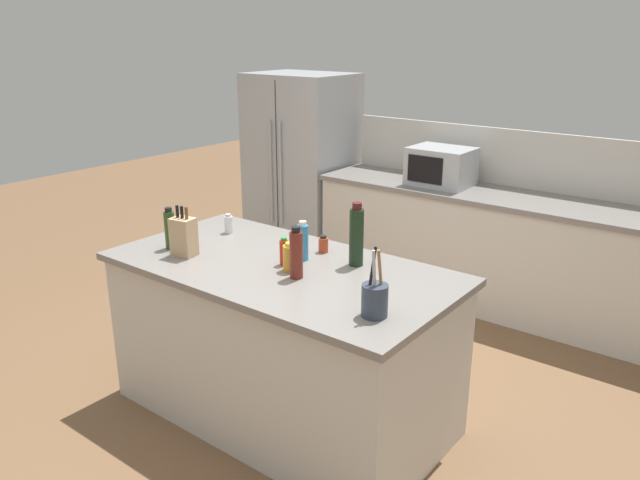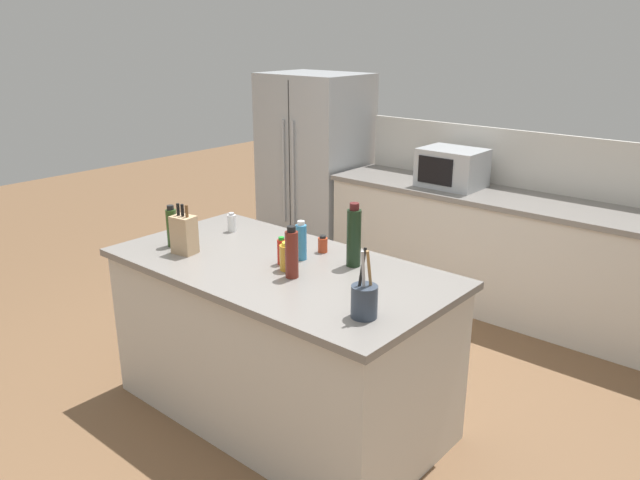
# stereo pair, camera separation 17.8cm
# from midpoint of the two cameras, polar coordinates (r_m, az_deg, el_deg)

# --- Properties ---
(ground_plane) EXTENTS (14.00, 14.00, 0.00)m
(ground_plane) POSITION_cam_midpoint_polar(r_m,az_deg,el_deg) (3.85, -4.68, -15.48)
(ground_plane) COLOR brown
(back_counter_run) EXTENTS (2.96, 0.66, 0.94)m
(back_counter_run) POSITION_cam_midpoint_polar(r_m,az_deg,el_deg) (5.18, 14.28, -0.88)
(back_counter_run) COLOR beige
(back_counter_run) RESTS_ON ground_plane
(wall_backsplash) EXTENTS (2.92, 0.03, 0.46)m
(wall_backsplash) POSITION_cam_midpoint_polar(r_m,az_deg,el_deg) (5.29, 16.29, 7.20)
(wall_backsplash) COLOR beige
(wall_backsplash) RESTS_ON back_counter_run
(kitchen_island) EXTENTS (1.94, 1.01, 0.94)m
(kitchen_island) POSITION_cam_midpoint_polar(r_m,az_deg,el_deg) (3.61, -4.88, -9.26)
(kitchen_island) COLOR beige
(kitchen_island) RESTS_ON ground_plane
(refrigerator) EXTENTS (0.95, 0.75, 1.77)m
(refrigerator) POSITION_cam_midpoint_polar(r_m,az_deg,el_deg) (6.13, -2.55, 6.72)
(refrigerator) COLOR #ADB2B7
(refrigerator) RESTS_ON ground_plane
(microwave) EXTENTS (0.50, 0.39, 0.31)m
(microwave) POSITION_cam_midpoint_polar(r_m,az_deg,el_deg) (5.21, 10.04, 6.64)
(microwave) COLOR #ADB2B7
(microwave) RESTS_ON back_counter_run
(knife_block) EXTENTS (0.14, 0.12, 0.29)m
(knife_block) POSITION_cam_midpoint_polar(r_m,az_deg,el_deg) (3.61, -13.75, 0.31)
(knife_block) COLOR tan
(knife_block) RESTS_ON kitchen_island
(utensil_crock) EXTENTS (0.12, 0.12, 0.32)m
(utensil_crock) POSITION_cam_midpoint_polar(r_m,az_deg,el_deg) (2.79, 3.19, -5.42)
(utensil_crock) COLOR #333D4C
(utensil_crock) RESTS_ON kitchen_island
(salt_shaker) EXTENTS (0.05, 0.05, 0.12)m
(salt_shaker) POSITION_cam_midpoint_polar(r_m,az_deg,el_deg) (3.97, -9.63, 1.43)
(salt_shaker) COLOR silver
(salt_shaker) RESTS_ON kitchen_island
(vinegar_bottle) EXTENTS (0.07, 0.07, 0.28)m
(vinegar_bottle) POSITION_cam_midpoint_polar(r_m,az_deg,el_deg) (3.19, -3.79, -1.29)
(vinegar_bottle) COLOR maroon
(vinegar_bottle) RESTS_ON kitchen_island
(dish_soap_bottle) EXTENTS (0.06, 0.06, 0.22)m
(dish_soap_bottle) POSITION_cam_midpoint_polar(r_m,az_deg,el_deg) (3.45, -3.06, -0.17)
(dish_soap_bottle) COLOR #3384BC
(dish_soap_bottle) RESTS_ON kitchen_island
(hot_sauce_bottle) EXTENTS (0.05, 0.05, 0.15)m
(hot_sauce_bottle) POSITION_cam_midpoint_polar(r_m,az_deg,el_deg) (3.39, -4.81, -1.11)
(hot_sauce_bottle) COLOR red
(hot_sauce_bottle) RESTS_ON kitchen_island
(spice_jar_paprika) EXTENTS (0.06, 0.06, 0.10)m
(spice_jar_paprika) POSITION_cam_midpoint_polar(r_m,az_deg,el_deg) (3.58, -1.12, -0.42)
(spice_jar_paprika) COLOR #B73D1E
(spice_jar_paprika) RESTS_ON kitchen_island
(wine_bottle) EXTENTS (0.08, 0.08, 0.35)m
(wine_bottle) POSITION_cam_midpoint_polar(r_m,az_deg,el_deg) (3.35, 1.83, 0.35)
(wine_bottle) COLOR black
(wine_bottle) RESTS_ON kitchen_island
(olive_oil_bottle) EXTENTS (0.06, 0.06, 0.25)m
(olive_oil_bottle) POSITION_cam_midpoint_polar(r_m,az_deg,el_deg) (3.74, -14.90, 0.94)
(olive_oil_bottle) COLOR #2D4C1E
(olive_oil_bottle) RESTS_ON kitchen_island
(honey_jar) EXTENTS (0.08, 0.08, 0.16)m
(honey_jar) POSITION_cam_midpoint_polar(r_m,az_deg,el_deg) (3.31, -4.26, -1.61)
(honey_jar) COLOR gold
(honey_jar) RESTS_ON kitchen_island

